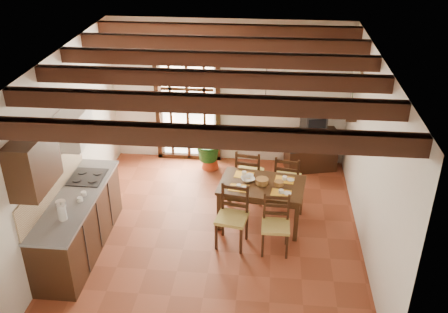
# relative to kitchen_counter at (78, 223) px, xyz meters

# --- Properties ---
(ground_plane) EXTENTS (5.00, 5.00, 0.00)m
(ground_plane) POSITION_rel_kitchen_counter_xyz_m (1.96, 0.60, -0.47)
(ground_plane) COLOR brown
(room_shell) EXTENTS (4.52, 5.02, 2.81)m
(room_shell) POSITION_rel_kitchen_counter_xyz_m (1.96, 0.60, 1.34)
(room_shell) COLOR silver
(room_shell) RESTS_ON ground_plane
(ceiling_beams) EXTENTS (4.50, 4.34, 0.20)m
(ceiling_beams) POSITION_rel_kitchen_counter_xyz_m (1.96, 0.60, 2.22)
(ceiling_beams) COLOR black
(ceiling_beams) RESTS_ON room_shell
(french_door) EXTENTS (1.26, 0.11, 2.32)m
(french_door) POSITION_rel_kitchen_counter_xyz_m (1.16, 3.05, 0.70)
(french_door) COLOR white
(french_door) RESTS_ON ground_plane
(kitchen_counter) EXTENTS (0.64, 2.25, 1.38)m
(kitchen_counter) POSITION_rel_kitchen_counter_xyz_m (0.00, 0.00, 0.00)
(kitchen_counter) COLOR black
(kitchen_counter) RESTS_ON ground_plane
(upper_cabinet) EXTENTS (0.35, 0.80, 0.70)m
(upper_cabinet) POSITION_rel_kitchen_counter_xyz_m (-0.12, -0.70, 1.38)
(upper_cabinet) COLOR black
(upper_cabinet) RESTS_ON room_shell
(range_hood) EXTENTS (0.38, 0.60, 0.54)m
(range_hood) POSITION_rel_kitchen_counter_xyz_m (-0.09, 0.55, 1.26)
(range_hood) COLOR white
(range_hood) RESTS_ON room_shell
(counter_items) EXTENTS (0.50, 1.43, 0.25)m
(counter_items) POSITION_rel_kitchen_counter_xyz_m (0.00, 0.09, 0.49)
(counter_items) COLOR black
(counter_items) RESTS_ON kitchen_counter
(dining_table) EXTENTS (1.42, 1.02, 0.72)m
(dining_table) POSITION_rel_kitchen_counter_xyz_m (2.66, 0.96, 0.15)
(dining_table) COLOR #3A2412
(dining_table) RESTS_ON ground_plane
(chair_near_left) EXTENTS (0.51, 0.50, 0.96)m
(chair_near_left) POSITION_rel_kitchen_counter_xyz_m (2.24, 0.34, -0.17)
(chair_near_left) COLOR tan
(chair_near_left) RESTS_ON ground_plane
(chair_near_right) EXTENTS (0.41, 0.39, 0.89)m
(chair_near_right) POSITION_rel_kitchen_counter_xyz_m (2.89, 0.24, -0.19)
(chair_near_right) COLOR tan
(chair_near_right) RESTS_ON ground_plane
(chair_far_left) EXTENTS (0.51, 0.49, 0.97)m
(chair_far_left) POSITION_rel_kitchen_counter_xyz_m (2.43, 1.67, -0.17)
(chair_far_left) COLOR tan
(chair_far_left) RESTS_ON ground_plane
(chair_far_right) EXTENTS (0.49, 0.47, 0.94)m
(chair_far_right) POSITION_rel_kitchen_counter_xyz_m (3.08, 1.58, -0.18)
(chair_far_right) COLOR tan
(chair_far_right) RESTS_ON ground_plane
(table_setting) EXTENTS (0.96, 0.64, 0.09)m
(table_setting) POSITION_rel_kitchen_counter_xyz_m (2.66, 0.96, 0.24)
(table_setting) COLOR yellow
(table_setting) RESTS_ON dining_table
(table_bowl) EXTENTS (0.28, 0.28, 0.05)m
(table_bowl) POSITION_rel_kitchen_counter_xyz_m (2.43, 1.04, 0.27)
(table_bowl) COLOR white
(table_bowl) RESTS_ON dining_table
(sideboard) EXTENTS (1.02, 0.65, 0.80)m
(sideboard) POSITION_rel_kitchen_counter_xyz_m (3.56, 2.83, -0.07)
(sideboard) COLOR black
(sideboard) RESTS_ON ground_plane
(crt_tv) EXTENTS (0.49, 0.47, 0.35)m
(crt_tv) POSITION_rel_kitchen_counter_xyz_m (3.56, 2.82, 0.52)
(crt_tv) COLOR black
(crt_tv) RESTS_ON sideboard
(fuse_box) EXTENTS (0.25, 0.03, 0.32)m
(fuse_box) POSITION_rel_kitchen_counter_xyz_m (3.46, 3.08, 1.28)
(fuse_box) COLOR white
(fuse_box) RESTS_ON room_shell
(plant_pot) EXTENTS (0.34, 0.34, 0.21)m
(plant_pot) POSITION_rel_kitchen_counter_xyz_m (1.63, 2.67, -0.36)
(plant_pot) COLOR #963215
(plant_pot) RESTS_ON ground_plane
(potted_plant) EXTENTS (1.96, 1.72, 2.06)m
(potted_plant) POSITION_rel_kitchen_counter_xyz_m (1.63, 2.67, 0.10)
(potted_plant) COLOR #144C19
(potted_plant) RESTS_ON ground_plane
(wall_shelf) EXTENTS (0.20, 0.42, 0.20)m
(wall_shelf) POSITION_rel_kitchen_counter_xyz_m (4.10, 2.20, 1.04)
(wall_shelf) COLOR black
(wall_shelf) RESTS_ON room_shell
(shelf_vase) EXTENTS (0.15, 0.15, 0.15)m
(shelf_vase) POSITION_rel_kitchen_counter_xyz_m (4.10, 2.20, 1.18)
(shelf_vase) COLOR #B2BFB2
(shelf_vase) RESTS_ON wall_shelf
(shelf_flowers) EXTENTS (0.14, 0.14, 0.36)m
(shelf_flowers) POSITION_rel_kitchen_counter_xyz_m (4.10, 2.20, 1.38)
(shelf_flowers) COLOR yellow
(shelf_flowers) RESTS_ON shelf_vase
(framed_picture) EXTENTS (0.03, 0.32, 0.32)m
(framed_picture) POSITION_rel_kitchen_counter_xyz_m (4.18, 2.20, 1.58)
(framed_picture) COLOR brown
(framed_picture) RESTS_ON room_shell
(pendant_lamp) EXTENTS (0.36, 0.36, 0.84)m
(pendant_lamp) POSITION_rel_kitchen_counter_xyz_m (2.66, 1.06, 1.60)
(pendant_lamp) COLOR black
(pendant_lamp) RESTS_ON room_shell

